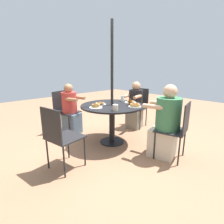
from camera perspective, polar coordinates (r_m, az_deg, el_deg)
ground_plane at (r=3.55m, az=0.00°, el=-9.71°), size 12.00×12.00×0.00m
patio_table at (r=3.34m, az=0.00°, el=0.27°), size 1.19×1.19×0.76m
umbrella_pole at (r=3.25m, az=0.00°, el=8.60°), size 0.05×0.05×2.24m
patio_chair_north at (r=2.55m, az=-16.73°, el=-7.11°), size 0.51×0.51×0.94m
patio_chair_east at (r=2.92m, az=20.49°, el=-4.66°), size 0.54×0.54×0.94m
diner_east at (r=2.96m, az=17.08°, el=-4.16°), size 0.59×0.49×1.20m
patio_chair_south at (r=4.40m, az=8.54°, el=2.39°), size 0.54×0.54×0.94m
diner_south at (r=4.25m, az=7.53°, el=1.61°), size 0.44×0.57×1.12m
patio_chair_west at (r=4.06m, az=-15.25°, el=1.01°), size 0.56×0.56×0.94m
diner_west at (r=3.95m, az=-13.33°, el=0.25°), size 0.52×0.44×1.11m
pancake_plate_a at (r=3.52m, az=6.02°, el=3.25°), size 0.23×0.23×0.05m
pancake_plate_b at (r=3.32m, az=-3.96°, el=2.64°), size 0.23×0.23×0.05m
pancake_plate_c at (r=3.17m, az=7.51°, el=2.14°), size 0.23×0.23×0.07m
pancake_plate_d at (r=3.07m, az=-5.31°, el=1.83°), size 0.23×0.23×0.08m
syrup_bottle at (r=3.30m, az=5.91°, el=3.12°), size 0.08×0.06×0.13m
coffee_cup at (r=2.87m, az=1.10°, el=1.44°), size 0.09×0.09×0.10m
drinking_glass_a at (r=3.68m, az=3.45°, el=4.41°), size 0.07×0.07×0.11m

